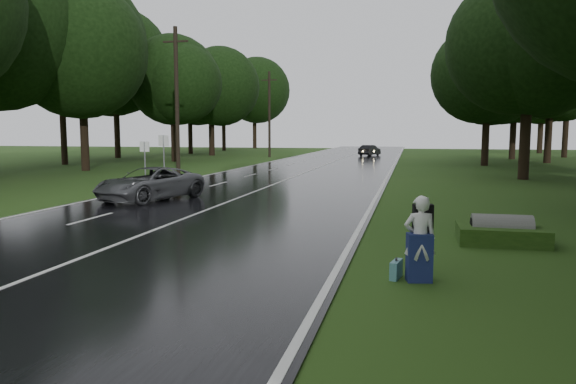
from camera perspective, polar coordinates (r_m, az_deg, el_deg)
name	(u,v)px	position (r m, az deg, el deg)	size (l,w,h in m)	color
ground	(145,235)	(15.67, -14.94, -4.43)	(160.00, 160.00, 0.00)	#274715
road	(295,176)	(34.48, 0.76, 1.66)	(12.00, 140.00, 0.04)	black
lane_center	(295,176)	(34.48, 0.76, 1.70)	(0.12, 140.00, 0.01)	silver
grey_car	(150,184)	(23.26, -14.47, 0.87)	(2.26, 4.90, 1.36)	#4C4D51
far_car	(370,150)	(64.08, 8.67, 4.39)	(1.35, 3.86, 1.27)	black
hitchhiker	(420,242)	(10.71, 13.83, -5.14)	(0.68, 0.64, 1.69)	silver
suitcase	(396,269)	(10.94, 11.42, -8.07)	(0.15, 0.51, 0.36)	teal
culvert	(501,243)	(15.17, 21.67, -5.03)	(0.75, 0.75, 1.50)	slate
utility_pole_mid	(179,173)	(38.06, -11.55, 1.95)	(1.80, 0.28, 9.95)	black
utility_pole_far	(270,157)	(61.23, -1.97, 3.73)	(1.80, 0.28, 9.59)	black
road_sign_a	(146,184)	(31.03, -14.89, 0.87)	(0.56, 0.10, 2.34)	white
road_sign_b	(165,180)	(33.12, -12.98, 1.26)	(0.64, 0.10, 2.67)	white
tree_left_d	(86,171)	(42.70, -20.68, 2.14)	(9.56, 9.56, 14.94)	black
tree_left_e	(175,161)	(53.53, -11.90, 3.21)	(8.77, 8.77, 13.70)	black
tree_left_f	(212,155)	(65.98, -8.08, 3.87)	(9.05, 9.05, 14.14)	black
tree_right_d	(523,179)	(35.62, 23.69, 1.24)	(9.33, 9.33, 14.58)	black
tree_right_e	(484,166)	(48.75, 20.13, 2.65)	(8.72, 8.72, 13.62)	black
tree_right_f	(512,159)	(61.18, 22.67, 3.24)	(9.17, 9.17, 14.33)	black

